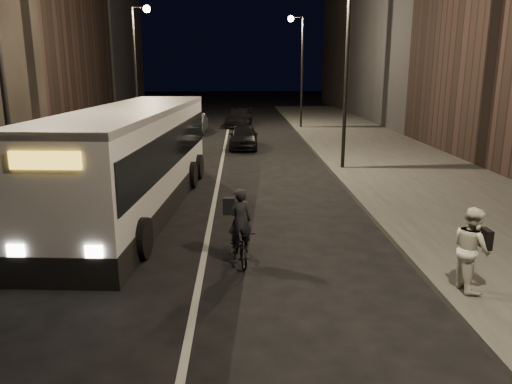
{
  "coord_description": "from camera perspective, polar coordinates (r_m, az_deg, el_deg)",
  "views": [
    {
      "loc": [
        0.93,
        -10.28,
        4.61
      ],
      "look_at": [
        1.33,
        2.12,
        1.5
      ],
      "focal_mm": 35.0,
      "sensor_mm": 36.0,
      "label": 1
    }
  ],
  "objects": [
    {
      "name": "ground",
      "position": [
        11.3,
        -6.49,
        -10.09
      ],
      "size": [
        180.0,
        180.0,
        0.0
      ],
      "primitive_type": "plane",
      "color": "black",
      "rests_on": "ground"
    },
    {
      "name": "sidewalk_right",
      "position": [
        25.83,
        15.27,
        3.47
      ],
      "size": [
        7.0,
        70.0,
        0.16
      ],
      "primitive_type": "cube",
      "color": "#343532",
      "rests_on": "ground"
    },
    {
      "name": "sidewalk_left",
      "position": [
        26.44,
        -22.73,
        3.1
      ],
      "size": [
        7.0,
        70.0,
        0.16
      ],
      "primitive_type": "cube",
      "color": "#343532",
      "rests_on": "ground"
    },
    {
      "name": "streetlight_right_mid",
      "position": [
        22.72,
        9.71,
        15.77
      ],
      "size": [
        1.2,
        0.44,
        8.12
      ],
      "color": "black",
      "rests_on": "sidewalk_right"
    },
    {
      "name": "streetlight_right_far",
      "position": [
        38.54,
        4.91,
        15.13
      ],
      "size": [
        1.2,
        0.44,
        8.12
      ],
      "color": "black",
      "rests_on": "sidewalk_right"
    },
    {
      "name": "streetlight_left_near",
      "position": [
        15.61,
        -26.5,
        15.42
      ],
      "size": [
        1.2,
        0.44,
        8.12
      ],
      "color": "black",
      "rests_on": "sidewalk_left"
    },
    {
      "name": "streetlight_left_far",
      "position": [
        32.89,
        -13.26,
        15.02
      ],
      "size": [
        1.2,
        0.44,
        8.12
      ],
      "color": "black",
      "rests_on": "sidewalk_left"
    },
    {
      "name": "city_bus",
      "position": [
        16.75,
        -13.71,
        4.12
      ],
      "size": [
        3.62,
        12.65,
        3.37
      ],
      "rotation": [
        0.0,
        0.0,
        -0.07
      ],
      "color": "silver",
      "rests_on": "ground"
    },
    {
      "name": "cyclist_on_bicycle",
      "position": [
        12.04,
        -1.86,
        -5.25
      ],
      "size": [
        0.87,
        1.71,
        1.88
      ],
      "rotation": [
        0.0,
        0.0,
        0.19
      ],
      "color": "black",
      "rests_on": "ground"
    },
    {
      "name": "pedestrian_woman",
      "position": [
        11.06,
        23.38,
        -5.99
      ],
      "size": [
        0.74,
        0.91,
        1.75
      ],
      "primitive_type": "imported",
      "rotation": [
        0.0,
        0.0,
        1.66
      ],
      "color": "silver",
      "rests_on": "sidewalk_right"
    },
    {
      "name": "car_near",
      "position": [
        29.31,
        -1.44,
        6.38
      ],
      "size": [
        1.73,
        4.1,
        1.38
      ],
      "primitive_type": "imported",
      "rotation": [
        0.0,
        0.0,
        -0.02
      ],
      "color": "black",
      "rests_on": "ground"
    },
    {
      "name": "car_mid",
      "position": [
        36.39,
        -6.97,
        7.83
      ],
      "size": [
        1.62,
        4.42,
        1.45
      ],
      "primitive_type": "imported",
      "rotation": [
        0.0,
        0.0,
        3.12
      ],
      "color": "#353537",
      "rests_on": "ground"
    },
    {
      "name": "car_far",
      "position": [
        40.4,
        -1.95,
        8.49
      ],
      "size": [
        2.42,
        4.92,
        1.38
      ],
      "primitive_type": "imported",
      "rotation": [
        0.0,
        0.0,
        -0.11
      ],
      "color": "black",
      "rests_on": "ground"
    }
  ]
}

